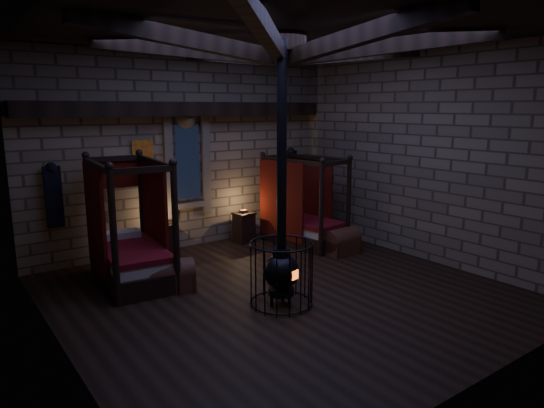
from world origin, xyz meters
TOP-DOWN VIEW (x-y plane):
  - room at (-0.00, 0.09)m, footprint 7.02×7.02m
  - bed_left at (-1.85, 2.10)m, footprint 1.30×2.18m
  - bed_right at (2.21, 2.18)m, footprint 1.23×2.01m
  - trunk_left at (-1.49, 1.18)m, footprint 0.86×0.67m
  - trunk_right at (2.38, 1.04)m, footprint 0.78×0.51m
  - nightstand_left at (-0.78, 3.13)m, footprint 0.49×0.47m
  - nightstand_right at (1.18, 3.02)m, footprint 0.47×0.45m
  - stove at (-0.33, -0.40)m, footprint 1.00×1.00m

SIDE VIEW (x-z plane):
  - trunk_right at x=2.38m, z-range -0.03..0.52m
  - trunk_left at x=-1.49m, z-range -0.03..0.53m
  - nightstand_left at x=-0.78m, z-range -0.07..0.77m
  - nightstand_right at x=1.18m, z-range -0.02..0.74m
  - bed_right at x=2.21m, z-range -0.50..1.48m
  - bed_left at x=-1.85m, z-range -0.55..1.63m
  - stove at x=-0.33m, z-range -1.41..2.64m
  - room at x=0.00m, z-range 1.60..5.89m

